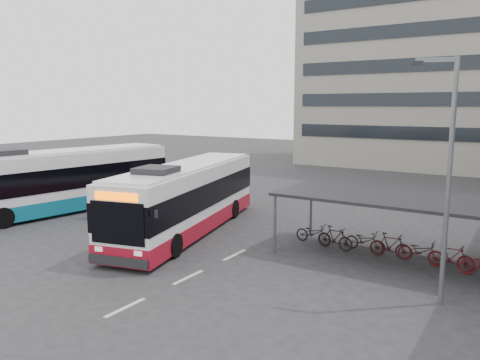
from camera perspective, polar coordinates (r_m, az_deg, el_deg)
The scene contains 10 objects.
ground at distance 20.78m, azimuth -6.48°, elevation -7.91°, with size 120.00×120.00×0.00m, color #28282B.
bike_shelter at distance 19.40m, azimuth 19.44°, elevation -5.62°, with size 10.00×4.00×2.54m.
office_block at distance 52.17m, azimuth 26.19°, elevation 15.27°, with size 30.00×15.00×25.00m, color gray.
road_markings at distance 17.07m, azimuth -6.34°, elevation -11.71°, with size 0.15×7.60×0.01m.
bus_main at distance 22.64m, azimuth -6.45°, elevation -2.23°, with size 5.39×12.18×3.52m.
bus_teal at distance 28.72m, azimuth -20.64°, elevation -0.11°, with size 4.46×13.06×3.79m.
pedestrian at distance 26.38m, azimuth -17.36°, elevation -2.89°, with size 0.56×0.37×1.55m, color black.
lamp_post at distance 15.05m, azimuth 23.84°, elevation 1.40°, with size 1.28×0.50×7.44m.
sign_totem_mid at distance 32.52m, azimuth -19.61°, elevation 0.30°, with size 0.58×0.27×2.69m.
sign_totem_north at distance 36.95m, azimuth -12.88°, elevation 1.40°, with size 0.53×0.20×2.45m.
Camera 1 is at (12.64, -15.34, 6.04)m, focal length 35.00 mm.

